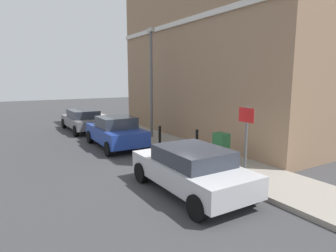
{
  "coord_description": "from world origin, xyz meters",
  "views": [
    {
      "loc": [
        -5.25,
        -7.95,
        3.28
      ],
      "look_at": [
        1.34,
        2.77,
        1.2
      ],
      "focal_mm": 30.6,
      "sensor_mm": 36.0,
      "label": 1
    }
  ],
  "objects_px": {
    "car_grey": "(83,120)",
    "lamppost": "(151,78)",
    "utility_cabinet": "(221,149)",
    "bollard_far_kerb": "(160,136)",
    "bollard_near_cabinet": "(197,141)",
    "car_silver": "(191,168)",
    "car_blue": "(116,132)",
    "street_sign": "(246,133)"
  },
  "relations": [
    {
      "from": "utility_cabinet",
      "to": "bollard_far_kerb",
      "type": "bearing_deg",
      "value": 103.53
    },
    {
      "from": "street_sign",
      "to": "lamppost",
      "type": "relative_size",
      "value": 0.4
    },
    {
      "from": "car_silver",
      "to": "lamppost",
      "type": "height_order",
      "value": "lamppost"
    },
    {
      "from": "car_grey",
      "to": "lamppost",
      "type": "height_order",
      "value": "lamppost"
    },
    {
      "from": "car_grey",
      "to": "utility_cabinet",
      "type": "xyz_separation_m",
      "value": [
        2.32,
        -10.32,
        -0.04
      ]
    },
    {
      "from": "bollard_far_kerb",
      "to": "lamppost",
      "type": "distance_m",
      "value": 3.77
    },
    {
      "from": "bollard_far_kerb",
      "to": "lamppost",
      "type": "bearing_deg",
      "value": 69.3
    },
    {
      "from": "utility_cabinet",
      "to": "bollard_near_cabinet",
      "type": "distance_m",
      "value": 1.61
    },
    {
      "from": "car_grey",
      "to": "bollard_far_kerb",
      "type": "bearing_deg",
      "value": -167.36
    },
    {
      "from": "car_grey",
      "to": "utility_cabinet",
      "type": "bearing_deg",
      "value": -166.98
    },
    {
      "from": "car_silver",
      "to": "car_blue",
      "type": "bearing_deg",
      "value": -1.61
    },
    {
      "from": "car_silver",
      "to": "street_sign",
      "type": "xyz_separation_m",
      "value": [
        1.79,
        -0.37,
        0.94
      ]
    },
    {
      "from": "utility_cabinet",
      "to": "street_sign",
      "type": "distance_m",
      "value": 2.09
    },
    {
      "from": "car_grey",
      "to": "bollard_far_kerb",
      "type": "height_order",
      "value": "car_grey"
    },
    {
      "from": "car_blue",
      "to": "lamppost",
      "type": "distance_m",
      "value": 3.54
    },
    {
      "from": "street_sign",
      "to": "bollard_far_kerb",
      "type": "bearing_deg",
      "value": 92.04
    },
    {
      "from": "car_silver",
      "to": "street_sign",
      "type": "height_order",
      "value": "street_sign"
    },
    {
      "from": "car_grey",
      "to": "street_sign",
      "type": "distance_m",
      "value": 12.23
    },
    {
      "from": "utility_cabinet",
      "to": "lamppost",
      "type": "xyz_separation_m",
      "value": [
        0.19,
        5.77,
        2.62
      ]
    },
    {
      "from": "utility_cabinet",
      "to": "street_sign",
      "type": "bearing_deg",
      "value": -108.87
    },
    {
      "from": "bollard_near_cabinet",
      "to": "lamppost",
      "type": "height_order",
      "value": "lamppost"
    },
    {
      "from": "car_blue",
      "to": "utility_cabinet",
      "type": "xyz_separation_m",
      "value": [
        2.17,
        -5.07,
        -0.08
      ]
    },
    {
      "from": "car_silver",
      "to": "car_blue",
      "type": "height_order",
      "value": "car_blue"
    },
    {
      "from": "car_grey",
      "to": "utility_cabinet",
      "type": "height_order",
      "value": "car_grey"
    },
    {
      "from": "bollard_far_kerb",
      "to": "lamppost",
      "type": "xyz_separation_m",
      "value": [
        0.96,
        2.55,
        2.6
      ]
    },
    {
      "from": "car_grey",
      "to": "street_sign",
      "type": "relative_size",
      "value": 1.9
    },
    {
      "from": "utility_cabinet",
      "to": "bollard_far_kerb",
      "type": "relative_size",
      "value": 1.11
    },
    {
      "from": "street_sign",
      "to": "car_silver",
      "type": "bearing_deg",
      "value": 168.3
    },
    {
      "from": "utility_cabinet",
      "to": "lamppost",
      "type": "distance_m",
      "value": 6.34
    },
    {
      "from": "car_blue",
      "to": "lamppost",
      "type": "xyz_separation_m",
      "value": [
        2.36,
        0.71,
        2.54
      ]
    },
    {
      "from": "car_silver",
      "to": "car_blue",
      "type": "distance_m",
      "value": 6.45
    },
    {
      "from": "car_silver",
      "to": "car_grey",
      "type": "relative_size",
      "value": 0.93
    },
    {
      "from": "car_blue",
      "to": "bollard_near_cabinet",
      "type": "bearing_deg",
      "value": -145.3
    },
    {
      "from": "car_silver",
      "to": "car_blue",
      "type": "xyz_separation_m",
      "value": [
        0.22,
        6.45,
        0.04
      ]
    },
    {
      "from": "car_blue",
      "to": "bollard_far_kerb",
      "type": "distance_m",
      "value": 2.31
    },
    {
      "from": "car_grey",
      "to": "bollard_near_cabinet",
      "type": "xyz_separation_m",
      "value": [
        2.42,
        -8.71,
        -0.02
      ]
    },
    {
      "from": "utility_cabinet",
      "to": "street_sign",
      "type": "height_order",
      "value": "street_sign"
    },
    {
      "from": "car_grey",
      "to": "street_sign",
      "type": "xyz_separation_m",
      "value": [
        1.73,
        -12.07,
        0.94
      ]
    },
    {
      "from": "bollard_near_cabinet",
      "to": "street_sign",
      "type": "relative_size",
      "value": 0.45
    },
    {
      "from": "car_silver",
      "to": "lamppost",
      "type": "bearing_deg",
      "value": -19.49
    },
    {
      "from": "car_grey",
      "to": "street_sign",
      "type": "bearing_deg",
      "value": -171.54
    },
    {
      "from": "car_blue",
      "to": "bollard_near_cabinet",
      "type": "distance_m",
      "value": 4.13
    }
  ]
}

